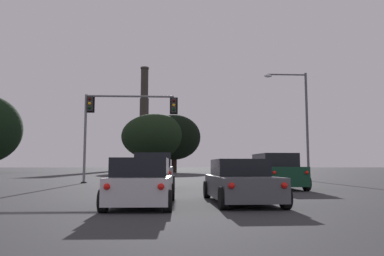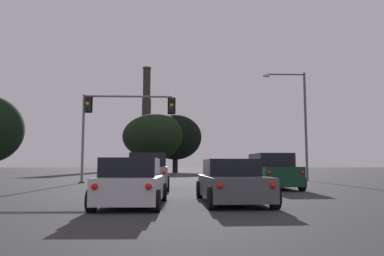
{
  "view_description": "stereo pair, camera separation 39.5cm",
  "coord_description": "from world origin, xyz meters",
  "px_view_note": "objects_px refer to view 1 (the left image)",
  "views": [
    {
      "loc": [
        -2.08,
        -0.81,
        1.2
      ],
      "look_at": [
        0.53,
        45.32,
        5.89
      ],
      "focal_mm": 35.0,
      "sensor_mm": 36.0,
      "label": 1
    },
    {
      "loc": [
        -1.68,
        -0.83,
        1.2
      ],
      "look_at": [
        0.53,
        45.32,
        5.89
      ],
      "focal_mm": 35.0,
      "sensor_mm": 36.0,
      "label": 2
    }
  ],
  "objects_px": {
    "street_lamp": "(300,114)",
    "smokestack": "(144,128)",
    "sedan_center_lane_second": "(240,182)",
    "suv_right_lane_front": "(275,172)",
    "hatchback_left_lane_second": "(142,184)",
    "suv_left_lane_front": "(152,172)",
    "traffic_light_overhead_left": "(117,115)"
  },
  "relations": [
    {
      "from": "street_lamp",
      "to": "smokestack",
      "type": "distance_m",
      "value": 124.87
    },
    {
      "from": "sedan_center_lane_second",
      "to": "smokestack",
      "type": "height_order",
      "value": "smokestack"
    },
    {
      "from": "suv_right_lane_front",
      "to": "hatchback_left_lane_second",
      "type": "relative_size",
      "value": 1.19
    },
    {
      "from": "suv_left_lane_front",
      "to": "traffic_light_overhead_left",
      "type": "xyz_separation_m",
      "value": [
        -2.95,
        7.25,
        3.98
      ]
    },
    {
      "from": "sedan_center_lane_second",
      "to": "suv_right_lane_front",
      "type": "xyz_separation_m",
      "value": [
        3.3,
        7.47,
        0.23
      ]
    },
    {
      "from": "suv_right_lane_front",
      "to": "hatchback_left_lane_second",
      "type": "distance_m",
      "value": 10.54
    },
    {
      "from": "sedan_center_lane_second",
      "to": "street_lamp",
      "type": "distance_m",
      "value": 19.66
    },
    {
      "from": "suv_right_lane_front",
      "to": "smokestack",
      "type": "height_order",
      "value": "smokestack"
    },
    {
      "from": "smokestack",
      "to": "sedan_center_lane_second",
      "type": "bearing_deg",
      "value": -84.57
    },
    {
      "from": "street_lamp",
      "to": "smokestack",
      "type": "xyz_separation_m",
      "value": [
        -21.49,
        122.51,
        11.01
      ]
    },
    {
      "from": "sedan_center_lane_second",
      "to": "street_lamp",
      "type": "xyz_separation_m",
      "value": [
        8.2,
        17.22,
        4.75
      ]
    },
    {
      "from": "sedan_center_lane_second",
      "to": "smokestack",
      "type": "relative_size",
      "value": 0.11
    },
    {
      "from": "suv_right_lane_front",
      "to": "street_lamp",
      "type": "height_order",
      "value": "street_lamp"
    },
    {
      "from": "suv_left_lane_front",
      "to": "smokestack",
      "type": "height_order",
      "value": "smokestack"
    },
    {
      "from": "traffic_light_overhead_left",
      "to": "street_lamp",
      "type": "distance_m",
      "value": 14.65
    },
    {
      "from": "suv_left_lane_front",
      "to": "smokestack",
      "type": "bearing_deg",
      "value": 91.96
    },
    {
      "from": "smokestack",
      "to": "suv_right_lane_front",
      "type": "bearing_deg",
      "value": -82.85
    },
    {
      "from": "traffic_light_overhead_left",
      "to": "smokestack",
      "type": "xyz_separation_m",
      "value": [
        -7.1,
        125.22,
        11.56
      ]
    },
    {
      "from": "suv_left_lane_front",
      "to": "traffic_light_overhead_left",
      "type": "relative_size",
      "value": 0.73
    },
    {
      "from": "sedan_center_lane_second",
      "to": "suv_right_lane_front",
      "type": "bearing_deg",
      "value": 64.91
    },
    {
      "from": "suv_right_lane_front",
      "to": "hatchback_left_lane_second",
      "type": "bearing_deg",
      "value": -128.78
    },
    {
      "from": "suv_left_lane_front",
      "to": "traffic_light_overhead_left",
      "type": "distance_m",
      "value": 8.78
    },
    {
      "from": "traffic_light_overhead_left",
      "to": "suv_right_lane_front",
      "type": "bearing_deg",
      "value": -36.59
    },
    {
      "from": "traffic_light_overhead_left",
      "to": "suv_left_lane_front",
      "type": "bearing_deg",
      "value": -67.86
    },
    {
      "from": "smokestack",
      "to": "suv_left_lane_front",
      "type": "bearing_deg",
      "value": -85.66
    },
    {
      "from": "sedan_center_lane_second",
      "to": "suv_left_lane_front",
      "type": "bearing_deg",
      "value": 112.76
    },
    {
      "from": "sedan_center_lane_second",
      "to": "traffic_light_overhead_left",
      "type": "bearing_deg",
      "value": 111.82
    },
    {
      "from": "hatchback_left_lane_second",
      "to": "smokestack",
      "type": "bearing_deg",
      "value": 95.89
    },
    {
      "from": "hatchback_left_lane_second",
      "to": "suv_left_lane_front",
      "type": "height_order",
      "value": "suv_left_lane_front"
    },
    {
      "from": "traffic_light_overhead_left",
      "to": "street_lamp",
      "type": "relative_size",
      "value": 0.77
    },
    {
      "from": "suv_right_lane_front",
      "to": "suv_left_lane_front",
      "type": "distance_m",
      "value": 6.54
    },
    {
      "from": "suv_left_lane_front",
      "to": "smokestack",
      "type": "distance_m",
      "value": 133.75
    }
  ]
}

